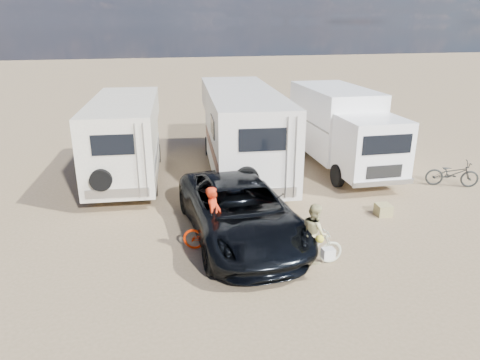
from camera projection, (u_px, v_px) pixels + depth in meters
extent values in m
plane|color=#967C59|center=(315.00, 250.00, 12.05)|extent=(140.00, 140.00, 0.00)
imported|color=black|center=(240.00, 211.00, 12.51)|extent=(3.00, 6.09, 1.66)
imported|color=#F02A00|center=(214.00, 235.00, 11.91)|extent=(1.83, 1.20, 0.91)
imported|color=beige|center=(313.00, 249.00, 11.16)|extent=(1.58, 0.45, 0.95)
imported|color=red|center=(214.00, 222.00, 11.78)|extent=(0.59, 0.71, 1.66)
imported|color=tan|center=(314.00, 239.00, 11.06)|extent=(0.57, 0.73, 1.51)
imported|color=black|center=(452.00, 174.00, 16.59)|extent=(2.01, 1.35, 1.00)
cube|color=#2B5E90|center=(253.00, 222.00, 13.25)|extent=(0.57, 0.46, 0.40)
cube|color=#978B55|center=(383.00, 210.00, 14.19)|extent=(0.48, 0.48, 0.37)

